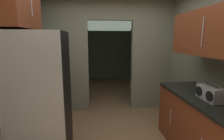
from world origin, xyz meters
name	(u,v)px	position (x,y,z in m)	size (l,w,h in m)	color
kitchen_partition	(108,49)	(-0.02, 1.69, 1.47)	(3.05, 0.12, 2.72)	gray
adjoining_room_shell	(103,49)	(0.00, 3.80, 1.36)	(3.05, 3.24, 2.72)	slate
refrigerator	(39,95)	(-1.13, 0.15, 0.90)	(0.82, 0.71, 1.80)	black
lower_cabinet_run	(206,130)	(1.19, -0.26, 0.46)	(0.67, 1.76, 0.92)	brown
upper_cabinet_counterside	(216,32)	(1.19, -0.26, 1.78)	(0.36, 1.58, 0.60)	brown
boombox	(211,93)	(1.16, -0.33, 1.01)	(0.20, 0.35, 0.21)	#B2B2B7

